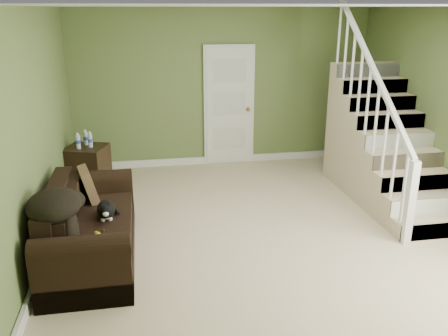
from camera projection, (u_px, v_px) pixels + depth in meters
name	position (u px, v px, depth m)	size (l,w,h in m)	color
floor	(261.00, 230.00, 5.81)	(5.00, 5.50, 0.01)	tan
ceiling	(268.00, 6.00, 4.97)	(5.00, 5.50, 0.01)	white
wall_back	(223.00, 88.00, 7.96)	(5.00, 0.04, 2.60)	#60753F
wall_front	(381.00, 234.00, 2.83)	(5.00, 0.04, 2.60)	#60753F
wall_left	(34.00, 136.00, 4.98)	(0.04, 5.50, 2.60)	#60753F
baseboard_back	(223.00, 159.00, 8.32)	(5.00, 0.04, 0.12)	white
baseboard_left	(51.00, 242.00, 5.38)	(0.04, 5.50, 0.12)	white
baseboard_right	(445.00, 211.00, 6.20)	(0.04, 5.50, 0.12)	white
door	(229.00, 106.00, 8.03)	(0.86, 0.12, 2.02)	white
staircase	(380.00, 150.00, 6.83)	(1.00, 2.51, 2.82)	tan
sofa	(88.00, 231.00, 5.09)	(0.87, 2.02, 0.80)	black
side_table	(88.00, 168.00, 7.01)	(0.69, 0.69, 0.89)	black
cat	(106.00, 210.00, 5.08)	(0.25, 0.51, 0.25)	black
banana	(99.00, 235.00, 4.66)	(0.05, 0.19, 0.05)	yellow
throw_pillow	(89.00, 186.00, 5.55)	(0.10, 0.42, 0.42)	#523920
throw_blanket	(54.00, 205.00, 4.45)	(0.50, 0.65, 0.27)	black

